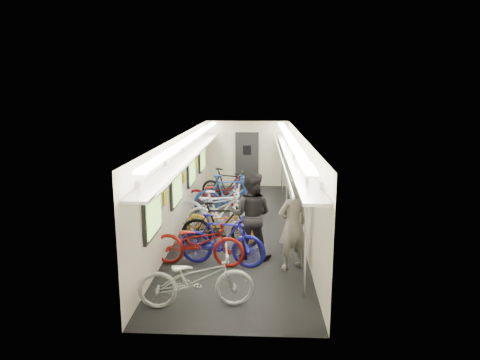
# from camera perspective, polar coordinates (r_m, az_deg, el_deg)

# --- Properties ---
(train_car_shell) EXTENTS (10.00, 10.00, 10.00)m
(train_car_shell) POSITION_cam_1_polar(r_m,az_deg,el_deg) (11.45, -1.55, 2.71)
(train_car_shell) COLOR black
(train_car_shell) RESTS_ON ground
(bicycle_0) EXTENTS (1.93, 0.87, 0.98)m
(bicycle_0) POSITION_cam_1_polar(r_m,az_deg,el_deg) (7.11, -5.87, -12.96)
(bicycle_0) COLOR #AAABAF
(bicycle_0) RESTS_ON ground
(bicycle_1) EXTENTS (1.86, 0.84, 1.08)m
(bicycle_1) POSITION_cam_1_polar(r_m,az_deg,el_deg) (8.63, -2.44, -8.02)
(bicycle_1) COLOR navy
(bicycle_1) RESTS_ON ground
(bicycle_2) EXTENTS (1.93, 0.85, 0.98)m
(bicycle_2) POSITION_cam_1_polar(r_m,az_deg,el_deg) (8.69, -5.55, -8.24)
(bicycle_2) COLOR maroon
(bicycle_2) RESTS_ON ground
(bicycle_3) EXTENTS (1.80, 0.53, 1.08)m
(bicycle_3) POSITION_cam_1_polar(r_m,az_deg,el_deg) (9.55, -2.51, -6.03)
(bicycle_3) COLOR black
(bicycle_3) RESTS_ON ground
(bicycle_4) EXTENTS (1.87, 1.29, 0.93)m
(bicycle_4) POSITION_cam_1_polar(r_m,az_deg,el_deg) (9.93, -2.70, -5.77)
(bicycle_4) COLOR #BC7211
(bicycle_4) RESTS_ON ground
(bicycle_5) EXTENTS (1.89, 1.02, 1.09)m
(bicycle_5) POSITION_cam_1_polar(r_m,az_deg,el_deg) (10.58, -2.51, -4.21)
(bicycle_5) COLOR silver
(bicycle_5) RESTS_ON ground
(bicycle_6) EXTENTS (2.11, 0.80, 1.10)m
(bicycle_6) POSITION_cam_1_polar(r_m,az_deg,el_deg) (10.99, -3.12, -3.60)
(bicycle_6) COLOR #B9B8BD
(bicycle_6) RESTS_ON ground
(bicycle_7) EXTENTS (2.02, 0.97, 1.17)m
(bicycle_7) POSITION_cam_1_polar(r_m,az_deg,el_deg) (12.12, -1.61, -1.94)
(bicycle_7) COLOR navy
(bicycle_7) RESTS_ON ground
(bicycle_8) EXTENTS (2.01, 0.74, 1.05)m
(bicycle_8) POSITION_cam_1_polar(r_m,az_deg,el_deg) (12.38, -2.77, -1.96)
(bicycle_8) COLOR maroon
(bicycle_8) RESTS_ON ground
(bicycle_9) EXTENTS (1.93, 1.23, 1.13)m
(bicycle_9) POSITION_cam_1_polar(r_m,az_deg,el_deg) (13.21, -1.65, -0.90)
(bicycle_9) COLOR black
(bicycle_9) RESTS_ON ground
(passenger_near) EXTENTS (0.77, 0.68, 1.78)m
(passenger_near) POSITION_cam_1_polar(r_m,az_deg,el_deg) (8.46, 7.05, -6.00)
(passenger_near) COLOR slate
(passenger_near) RESTS_ON ground
(passenger_mid) EXTENTS (1.01, 0.85, 1.84)m
(passenger_mid) POSITION_cam_1_polar(r_m,az_deg,el_deg) (8.93, 1.46, -4.72)
(passenger_mid) COLOR black
(passenger_mid) RESTS_ON ground
(backpack) EXTENTS (0.29, 0.23, 0.38)m
(backpack) POSITION_cam_1_polar(r_m,az_deg,el_deg) (9.18, 8.84, -2.10)
(backpack) COLOR red
(backpack) RESTS_ON passenger_near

